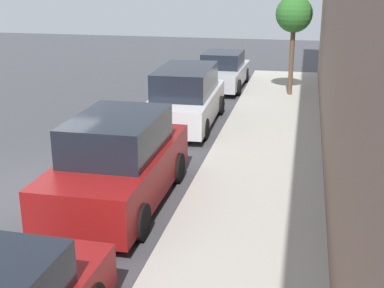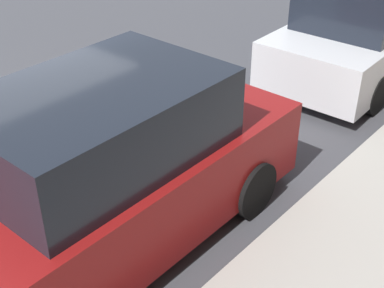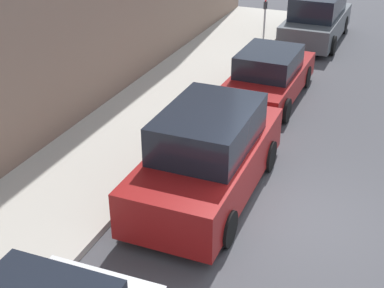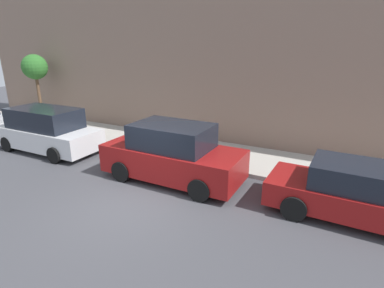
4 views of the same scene
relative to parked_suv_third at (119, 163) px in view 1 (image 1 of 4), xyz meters
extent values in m
plane|color=#424247|center=(-2.15, 0.23, -0.93)|extent=(60.00, 60.00, 0.00)
cube|color=#B2ADA3|center=(2.86, 0.23, -0.85)|extent=(3.02, 32.00, 0.15)
cube|color=maroon|center=(0.00, 0.00, -0.23)|extent=(1.97, 4.80, 0.96)
cube|color=black|center=(0.00, 0.00, 0.65)|extent=(1.73, 2.60, 0.80)
cylinder|color=black|center=(-0.93, 1.49, -0.57)|extent=(0.22, 0.72, 0.72)
cylinder|color=black|center=(0.93, 1.49, -0.57)|extent=(0.22, 0.72, 0.72)
cylinder|color=black|center=(-0.93, -1.49, -0.57)|extent=(0.22, 0.72, 0.72)
cylinder|color=black|center=(0.93, -1.49, -0.57)|extent=(0.22, 0.72, 0.72)
cube|color=silver|center=(0.02, 6.44, -0.29)|extent=(2.01, 4.94, 0.84)
cube|color=black|center=(0.02, 6.44, 0.55)|extent=(1.74, 3.14, 0.84)
cylinder|color=black|center=(-0.88, 7.96, -0.60)|extent=(0.22, 0.66, 0.66)
cylinder|color=black|center=(0.92, 7.96, -0.60)|extent=(0.22, 0.66, 0.66)
cylinder|color=black|center=(-0.88, 4.92, -0.60)|extent=(0.22, 0.66, 0.66)
cylinder|color=black|center=(0.92, 4.92, -0.60)|extent=(0.22, 0.66, 0.66)
cube|color=#B7BABF|center=(0.30, 12.50, -0.37)|extent=(1.89, 4.53, 0.68)
cube|color=black|center=(0.30, 12.60, 0.29)|extent=(1.62, 2.13, 0.64)
cylinder|color=black|center=(-0.55, 13.89, -0.60)|extent=(0.22, 0.66, 0.66)
cylinder|color=black|center=(1.15, 13.89, -0.60)|extent=(0.22, 0.66, 0.66)
cylinder|color=black|center=(-0.55, 11.10, -0.60)|extent=(0.22, 0.66, 0.66)
cylinder|color=black|center=(1.15, 11.10, -0.60)|extent=(0.22, 0.66, 0.66)
cylinder|color=brown|center=(3.23, 11.13, 0.59)|extent=(0.18, 0.18, 2.75)
sphere|color=#2D6B28|center=(3.23, 11.13, 2.36)|extent=(1.41, 1.41, 1.41)
camera|label=1|loc=(3.78, -10.18, 3.93)|focal=50.00mm
camera|label=2|loc=(3.78, -2.95, 3.28)|focal=50.00mm
camera|label=3|loc=(-3.35, 9.13, 5.43)|focal=50.00mm
camera|label=4|loc=(-8.12, -5.04, 3.50)|focal=28.00mm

